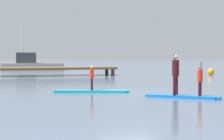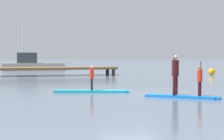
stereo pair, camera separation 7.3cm
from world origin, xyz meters
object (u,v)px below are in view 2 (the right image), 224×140
paddler_child_front (200,79)px  mooring_buoy_near (212,72)px  fishing_boat_green_midground (33,65)px  paddleboard_far (182,97)px  paddler_child_solo (92,76)px  paddler_adult (175,72)px  paddleboard_near (92,91)px

paddler_child_front → mooring_buoy_near: (9.30, 16.40, -0.49)m
fishing_boat_green_midground → paddler_child_front: bearing=-81.1°
paddleboard_far → fishing_boat_green_midground: fishing_boat_green_midground is taller
paddler_child_solo → paddler_child_front: size_ratio=0.84×
mooring_buoy_near → paddler_child_front: bearing=-119.6°
fishing_boat_green_midground → mooring_buoy_near: size_ratio=11.42×
paddler_adult → paddler_child_front: 1.02m
paddleboard_far → paddler_child_front: paddler_child_front is taller
paddler_adult → fishing_boat_green_midground: (-3.75, 28.29, -0.39)m
paddleboard_near → paddleboard_far: size_ratio=1.30×
paddleboard_near → paddleboard_far: 4.43m
paddler_child_front → paddler_child_solo: bearing=133.9°
paddleboard_near → paddler_adult: 4.26m
paddler_child_solo → fishing_boat_green_midground: size_ratio=0.17×
paddleboard_near → paddler_child_solo: bearing=43.4°
mooring_buoy_near → paddleboard_far: bearing=-121.7°
paddler_adult → mooring_buoy_near: 18.76m
paddleboard_near → paddleboard_far: (3.01, -3.25, 0.00)m
fishing_boat_green_midground → mooring_buoy_near: 18.64m
paddleboard_near → paddler_child_front: bearing=-45.9°
paddler_child_solo → mooring_buoy_near: bearing=44.7°
paddler_adult → fishing_boat_green_midground: size_ratio=0.25×
paddleboard_near → fishing_boat_green_midground: fishing_boat_green_midground is taller
fishing_boat_green_midground → mooring_buoy_near: (13.83, -12.49, -0.35)m
paddleboard_near → paddler_child_solo: paddler_child_solo is taller
paddler_child_solo → fishing_boat_green_midground: (-0.98, 25.20, -0.10)m
paddleboard_far → fishing_boat_green_midground: (-3.98, 28.46, 0.58)m
paddler_child_solo → paddler_child_front: 5.12m
paddleboard_near → fishing_boat_green_midground: 25.24m
paddleboard_near → paddleboard_far: bearing=-47.2°
paddler_child_solo → paddleboard_far: 4.48m
paddleboard_far → mooring_buoy_near: mooring_buoy_near is taller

